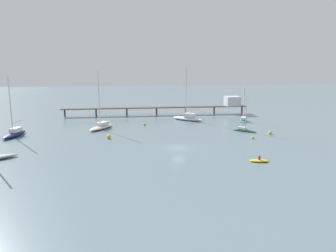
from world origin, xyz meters
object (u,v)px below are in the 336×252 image
sailboat_cream (101,126)px  dinghy_yellow (259,160)px  pier (198,104)px  mooring_buoy_outer (270,133)px  mooring_buoy_mid (109,137)px  sailboat_white (188,117)px  sailboat_green (244,129)px  sailboat_navy (14,133)px  mooring_buoy_near (145,124)px  mooring_buoy_far (253,137)px  sailboat_teal (243,119)px

sailboat_cream → dinghy_yellow: bearing=-48.8°
pier → mooring_buoy_outer: (9.24, -32.62, -2.90)m
sailboat_cream → mooring_buoy_mid: (2.37, -11.30, -0.33)m
pier → sailboat_cream: bearing=-145.0°
sailboat_white → sailboat_green: bearing=-59.0°
sailboat_navy → mooring_buoy_near: bearing=17.6°
sailboat_green → mooring_buoy_mid: sailboat_green is taller
pier → mooring_buoy_outer: pier is taller
sailboat_green → dinghy_yellow: size_ratio=2.69×
pier → sailboat_white: 12.87m
sailboat_green → sailboat_cream: (-34.18, 7.59, 0.20)m
sailboat_white → dinghy_yellow: sailboat_white is taller
mooring_buoy_far → mooring_buoy_mid: mooring_buoy_mid is taller
dinghy_yellow → mooring_buoy_far: size_ratio=5.71×
sailboat_teal → sailboat_white: bearing=166.0°
sailboat_cream → mooring_buoy_outer: bearing=-16.9°
sailboat_cream → mooring_buoy_near: size_ratio=19.40×
sailboat_white → mooring_buoy_outer: 26.16m
sailboat_cream → sailboat_white: sailboat_white is taller
sailboat_navy → mooring_buoy_mid: bearing=-13.5°
sailboat_cream → mooring_buoy_near: (10.95, 3.03, -0.41)m
sailboat_teal → mooring_buoy_outer: size_ratio=11.82×
pier → sailboat_navy: sailboat_navy is taller
sailboat_cream → mooring_buoy_mid: bearing=-78.1°
mooring_buoy_mid → sailboat_cream: bearing=101.9°
sailboat_green → mooring_buoy_outer: sailboat_green is taller
pier → sailboat_teal: bearing=-57.5°
dinghy_yellow → mooring_buoy_outer: dinghy_yellow is taller
pier → mooring_buoy_far: size_ratio=103.69×
mooring_buoy_near → mooring_buoy_mid: (-8.58, -14.33, 0.08)m
sailboat_navy → sailboat_teal: 59.00m
pier → sailboat_cream: sailboat_cream is taller
sailboat_cream → mooring_buoy_outer: size_ratio=17.27×
pier → sailboat_white: (-5.81, -11.23, -2.43)m
sailboat_green → mooring_buoy_outer: bearing=-41.7°
sailboat_navy → mooring_buoy_mid: sailboat_navy is taller
sailboat_white → dinghy_yellow: bearing=-84.9°
sailboat_green → mooring_buoy_far: 7.86m
dinghy_yellow → mooring_buoy_mid: dinghy_yellow is taller
sailboat_navy → sailboat_white: bearing=20.6°
sailboat_white → sailboat_cream: bearing=-158.1°
sailboat_cream → sailboat_teal: size_ratio=1.46×
mooring_buoy_outer → sailboat_navy: bearing=174.5°
pier → dinghy_yellow: bearing=-92.3°
sailboat_green → sailboat_white: 20.03m
sailboat_green → mooring_buoy_far: sailboat_green is taller
dinghy_yellow → mooring_buoy_near: (-16.61, 34.46, 0.16)m
sailboat_teal → dinghy_yellow: 38.98m
sailboat_green → mooring_buoy_mid: bearing=-173.3°
pier → mooring_buoy_near: 25.99m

